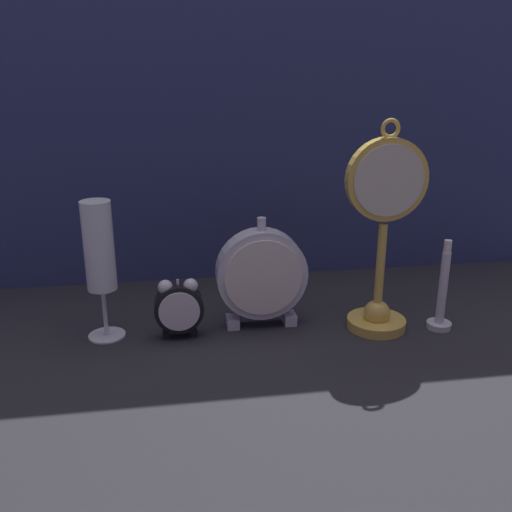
{
  "coord_description": "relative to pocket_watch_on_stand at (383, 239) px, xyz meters",
  "views": [
    {
      "loc": [
        -0.13,
        -0.77,
        0.41
      ],
      "look_at": [
        0.0,
        0.08,
        0.12
      ],
      "focal_mm": 40.0,
      "sensor_mm": 36.0,
      "label": 1
    }
  ],
  "objects": [
    {
      "name": "ground_plane",
      "position": [
        -0.2,
        -0.05,
        -0.15
      ],
      "size": [
        4.0,
        4.0,
        0.0
      ],
      "primitive_type": "plane",
      "color": "#232328"
    },
    {
      "name": "fabric_backdrop_drape",
      "position": [
        -0.2,
        0.28,
        0.18
      ],
      "size": [
        1.32,
        0.01,
        0.67
      ],
      "primitive_type": "cube",
      "color": "navy",
      "rests_on": "ground_plane"
    },
    {
      "name": "pocket_watch_on_stand",
      "position": [
        0.0,
        0.0,
        0.0
      ],
      "size": [
        0.13,
        0.1,
        0.34
      ],
      "color": "gold",
      "rests_on": "ground_plane"
    },
    {
      "name": "alarm_clock_twin_bell",
      "position": [
        -0.32,
        0.02,
        -0.1
      ],
      "size": [
        0.08,
        0.03,
        0.1
      ],
      "color": "black",
      "rests_on": "ground_plane"
    },
    {
      "name": "mantel_clock_silver",
      "position": [
        -0.19,
        0.04,
        -0.06
      ],
      "size": [
        0.15,
        0.04,
        0.19
      ],
      "color": "silver",
      "rests_on": "ground_plane"
    },
    {
      "name": "champagne_flute",
      "position": [
        -0.44,
        0.04,
        -0.02
      ],
      "size": [
        0.06,
        0.06,
        0.22
      ],
      "color": "silver",
      "rests_on": "ground_plane"
    },
    {
      "name": "brass_candlestick",
      "position": [
        0.1,
        -0.02,
        -0.1
      ],
      "size": [
        0.04,
        0.04,
        0.15
      ],
      "color": "silver",
      "rests_on": "ground_plane"
    }
  ]
}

